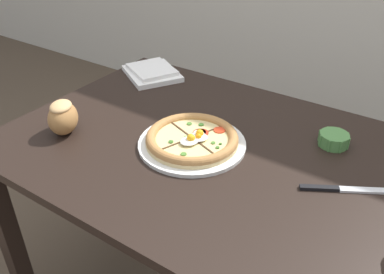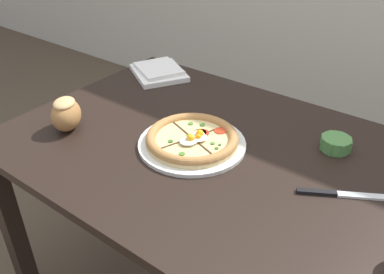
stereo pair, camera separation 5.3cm
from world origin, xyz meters
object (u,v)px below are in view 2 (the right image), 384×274
dining_table (224,176)px  knife_main (343,194)px  ramekin_bowl (336,143)px  pizza (192,140)px  napkin_folded (159,71)px  bread_piece_mid (66,113)px

dining_table → knife_main: bearing=2.2°
ramekin_bowl → knife_main: size_ratio=0.43×
dining_table → ramekin_bowl: bearing=39.3°
knife_main → dining_table: bearing=152.3°
dining_table → ramekin_bowl: 0.35m
dining_table → pizza: pizza is taller
pizza → napkin_folded: (-0.43, 0.34, -0.00)m
ramekin_bowl → bread_piece_mid: size_ratio=0.63×
ramekin_bowl → napkin_folded: ramekin_bowl is taller
dining_table → pizza: 0.15m
napkin_folded → knife_main: size_ratio=1.34×
dining_table → ramekin_bowl: ramekin_bowl is taller
ramekin_bowl → napkin_folded: (-0.78, 0.10, -0.00)m
ramekin_bowl → dining_table: bearing=-140.7°
bread_piece_mid → pizza: bearing=23.0°
pizza → ramekin_bowl: (0.36, 0.24, 0.00)m
napkin_folded → dining_table: bearing=-30.4°
dining_table → napkin_folded: size_ratio=4.70×
pizza → knife_main: bearing=5.7°
dining_table → napkin_folded: 0.62m
napkin_folded → knife_main: napkin_folded is taller
pizza → knife_main: size_ratio=1.50×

